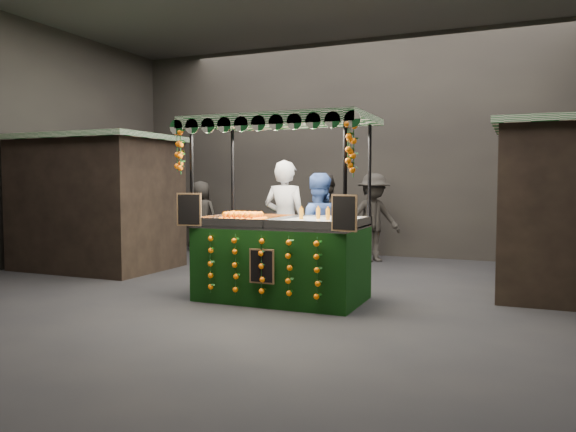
% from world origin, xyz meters
% --- Properties ---
extents(ground, '(12.00, 12.00, 0.00)m').
position_xyz_m(ground, '(0.00, 0.00, 0.00)').
color(ground, black).
rests_on(ground, ground).
extents(market_hall, '(12.10, 10.10, 5.05)m').
position_xyz_m(market_hall, '(0.00, 0.00, 3.38)').
color(market_hall, black).
rests_on(market_hall, ground).
extents(neighbour_stall_left, '(3.00, 2.20, 2.60)m').
position_xyz_m(neighbour_stall_left, '(-4.40, 1.00, 1.31)').
color(neighbour_stall_left, black).
rests_on(neighbour_stall_left, ground).
extents(juice_stall, '(2.70, 1.59, 2.61)m').
position_xyz_m(juice_stall, '(0.15, -0.33, 0.81)').
color(juice_stall, black).
rests_on(juice_stall, ground).
extents(vendor_grey, '(0.76, 0.51, 2.06)m').
position_xyz_m(vendor_grey, '(-0.29, 0.81, 1.03)').
color(vendor_grey, gray).
rests_on(vendor_grey, ground).
extents(vendor_blue, '(1.11, 1.01, 1.85)m').
position_xyz_m(vendor_blue, '(0.31, 0.73, 0.92)').
color(vendor_blue, navy).
rests_on(vendor_blue, ground).
extents(shopper_0, '(0.67, 0.51, 1.63)m').
position_xyz_m(shopper_0, '(-0.70, 1.80, 0.82)').
color(shopper_0, black).
rests_on(shopper_0, ground).
extents(shopper_1, '(1.16, 1.12, 1.88)m').
position_xyz_m(shopper_1, '(-0.10, 2.26, 0.94)').
color(shopper_1, black).
rests_on(shopper_1, ground).
extents(shopper_2, '(1.03, 0.45, 1.74)m').
position_xyz_m(shopper_2, '(-0.08, 2.45, 0.87)').
color(shopper_2, '#2A2622').
rests_on(shopper_2, ground).
extents(shopper_3, '(1.37, 1.34, 1.88)m').
position_xyz_m(shopper_3, '(0.40, 4.01, 0.94)').
color(shopper_3, black).
rests_on(shopper_3, ground).
extents(shopper_4, '(0.89, 0.62, 1.73)m').
position_xyz_m(shopper_4, '(-4.00, 4.16, 0.86)').
color(shopper_4, '#2C2924').
rests_on(shopper_4, ground).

